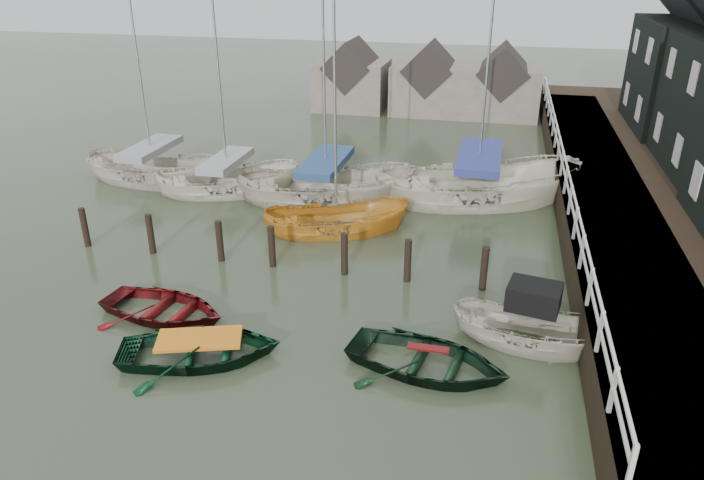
% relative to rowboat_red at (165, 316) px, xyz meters
% --- Properties ---
extents(ground, '(120.00, 120.00, 0.00)m').
position_rel_rowboat_red_xyz_m(ground, '(3.11, 0.61, 0.00)').
color(ground, '#293321').
rests_on(ground, ground).
extents(pier, '(3.04, 32.00, 2.70)m').
position_rel_rowboat_red_xyz_m(pier, '(12.59, 10.61, 0.71)').
color(pier, black).
rests_on(pier, ground).
extents(mooring_pilings, '(13.72, 0.22, 1.80)m').
position_rel_rowboat_red_xyz_m(mooring_pilings, '(2.00, 3.61, 0.50)').
color(mooring_pilings, black).
rests_on(mooring_pilings, ground).
extents(far_sheds, '(14.00, 4.08, 4.39)m').
position_rel_rowboat_red_xyz_m(far_sheds, '(3.95, 26.61, 1.86)').
color(far_sheds, '#665B51').
rests_on(far_sheds, ground).
extents(rowboat_red, '(3.98, 3.06, 0.76)m').
position_rel_rowboat_red_xyz_m(rowboat_red, '(0.00, 0.00, 0.00)').
color(rowboat_red, '#530B0D').
rests_on(rowboat_red, ground).
extents(rowboat_green, '(4.69, 3.97, 0.83)m').
position_rel_rowboat_red_xyz_m(rowboat_green, '(1.91, -1.64, 0.00)').
color(rowboat_green, black).
rests_on(rowboat_green, ground).
extents(rowboat_dkgreen, '(4.43, 3.52, 0.83)m').
position_rel_rowboat_red_xyz_m(rowboat_dkgreen, '(7.49, -0.81, 0.00)').
color(rowboat_dkgreen, black).
rests_on(rowboat_dkgreen, ground).
extents(motorboat, '(4.30, 2.27, 2.44)m').
position_rel_rowboat_red_xyz_m(motorboat, '(9.91, 0.87, 0.10)').
color(motorboat, beige).
rests_on(motorboat, ground).
extents(sailboat_a, '(6.46, 4.15, 10.72)m').
position_rel_rowboat_red_xyz_m(sailboat_a, '(-2.29, 9.74, 0.06)').
color(sailboat_a, beige).
rests_on(sailboat_a, ground).
extents(sailboat_b, '(7.69, 4.17, 12.23)m').
position_rel_rowboat_red_xyz_m(sailboat_b, '(2.02, 9.72, 0.06)').
color(sailboat_b, beige).
rests_on(sailboat_b, ground).
extents(sailboat_c, '(5.73, 3.65, 10.94)m').
position_rel_rowboat_red_xyz_m(sailboat_c, '(3.20, 6.86, 0.02)').
color(sailboat_c, orange).
rests_on(sailboat_c, ground).
extents(sailboat_d, '(8.87, 5.25, 13.61)m').
position_rel_rowboat_red_xyz_m(sailboat_d, '(8.02, 11.12, 0.06)').
color(sailboat_d, beige).
rests_on(sailboat_d, ground).
extents(sailboat_e, '(6.89, 3.30, 10.91)m').
position_rel_rowboat_red_xyz_m(sailboat_e, '(-6.10, 10.30, 0.06)').
color(sailboat_e, beige).
rests_on(sailboat_e, ground).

